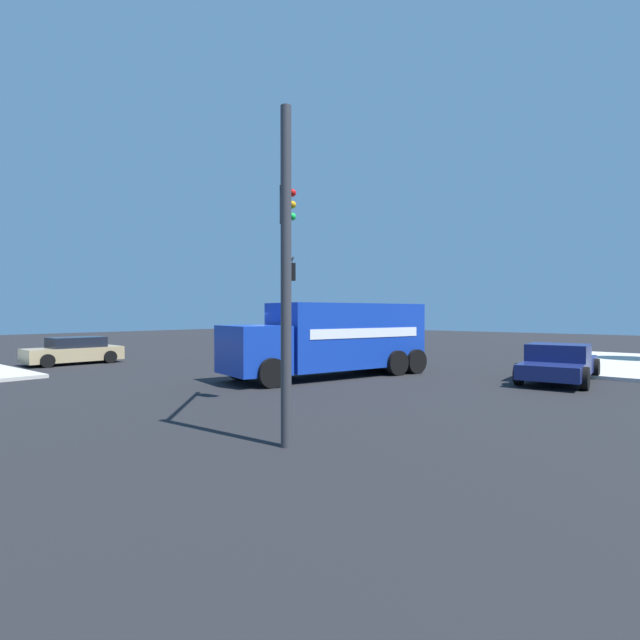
% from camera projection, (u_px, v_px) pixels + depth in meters
% --- Properties ---
extents(ground_plane, '(100.00, 100.00, 0.00)m').
position_uv_depth(ground_plane, '(291.00, 375.00, 19.31)').
color(ground_plane, black).
extents(delivery_truck, '(4.65, 8.64, 2.86)m').
position_uv_depth(delivery_truck, '(334.00, 338.00, 19.02)').
color(delivery_truck, '#1438AD').
rests_on(delivery_truck, ground).
extents(traffic_light_primary, '(3.04, 3.07, 6.29)m').
position_uv_depth(traffic_light_primary, '(286.00, 235.00, 10.19)').
color(traffic_light_primary, '#38383D').
rests_on(traffic_light_primary, ground).
extents(traffic_light_secondary, '(2.83, 2.44, 5.70)m').
position_uv_depth(traffic_light_secondary, '(289.00, 292.00, 28.31)').
color(traffic_light_secondary, '#38383D').
rests_on(traffic_light_secondary, ground).
extents(pickup_navy, '(2.65, 5.37, 1.38)m').
position_uv_depth(pickup_navy, '(559.00, 362.00, 17.51)').
color(pickup_navy, navy).
rests_on(pickup_navy, ground).
extents(sedan_tan, '(2.25, 4.40, 1.31)m').
position_uv_depth(sedan_tan, '(74.00, 351.00, 23.70)').
color(sedan_tan, tan).
rests_on(sedan_tan, ground).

